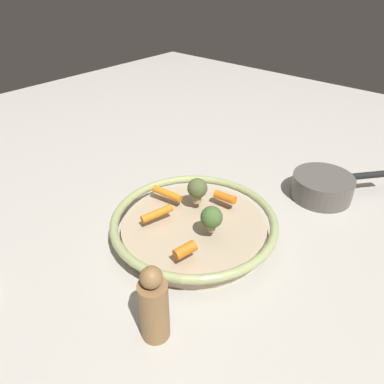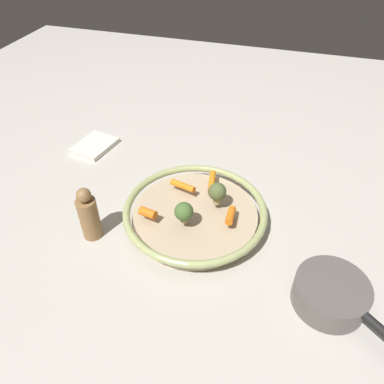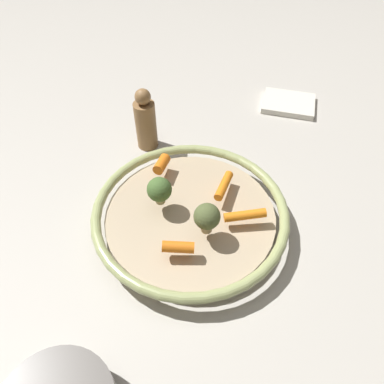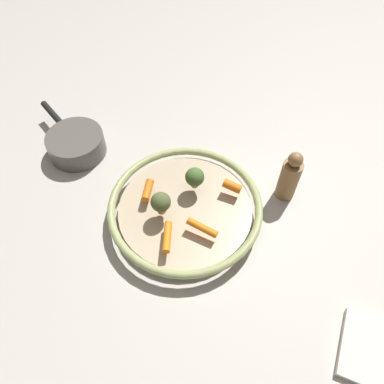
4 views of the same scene
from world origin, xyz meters
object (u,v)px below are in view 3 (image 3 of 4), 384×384
Objects in this scene: serving_bowl at (190,216)px; baby_carrot_center at (224,186)px; broccoli_floret_small at (207,217)px; pepper_mill at (146,122)px; baby_carrot_left at (162,164)px; baby_carrot_right at (178,247)px; dish_towel at (289,103)px; broccoli_floret_large at (159,190)px; baby_carrot_back at (245,215)px.

serving_bowl is 0.08m from baby_carrot_center.
pepper_mill reaches higher than broccoli_floret_small.
broccoli_floret_small is (-0.03, 0.04, 0.06)m from serving_bowl.
baby_carrot_left is at bearing -21.25° from baby_carrot_center.
baby_carrot_left reaches higher than baby_carrot_right.
baby_carrot_left is 0.29× the size of pepper_mill.
baby_carrot_right is 0.06m from broccoli_floret_small.
baby_carrot_right is 0.52m from dish_towel.
dish_towel is (-0.27, -0.37, -0.07)m from broccoli_floret_large.
baby_carrot_back is at bearing 130.72° from pepper_mill.
baby_carrot_back is at bearing 169.39° from broccoli_floret_large.
broccoli_floret_large is at bearing 19.27° from baby_carrot_center.
pepper_mill is 1.12× the size of dish_towel.
broccoli_floret_large is at bearing 95.19° from baby_carrot_left.
baby_carrot_right is 0.94× the size of broccoli_floret_large.
dish_towel is at bearing -107.34° from baby_carrot_back.
broccoli_floret_large is (0.04, -0.10, 0.02)m from baby_carrot_right.
baby_carrot_right is at bearing 45.23° from broccoli_floret_small.
baby_carrot_back is 0.30m from pepper_mill.
baby_carrot_center is at bearing -160.73° from broccoli_floret_large.
baby_carrot_center is at bearing 64.49° from dish_towel.
baby_carrot_left is 0.73× the size of broccoli_floret_small.
baby_carrot_center reaches higher than serving_bowl.
pepper_mill reaches higher than broccoli_floret_large.
baby_carrot_left reaches higher than serving_bowl.
broccoli_floret_small is at bearing 117.86° from pepper_mill.
serving_bowl is 0.09m from baby_carrot_right.
baby_carrot_left is at bearing -57.38° from serving_bowl.
broccoli_floret_small reaches higher than baby_carrot_right.
broccoli_floret_large reaches higher than baby_carrot_left.
baby_carrot_left is 0.60× the size of baby_carrot_center.
broccoli_floret_small is (-0.09, 0.14, 0.02)m from baby_carrot_left.
pepper_mill is (0.14, -0.26, -0.02)m from broccoli_floret_small.
broccoli_floret_large is at bearing -10.61° from baby_carrot_back.
dish_towel is at bearing -133.51° from baby_carrot_left.
dish_towel is (-0.23, -0.47, -0.05)m from baby_carrot_right.
serving_bowl is at bearing 40.70° from baby_carrot_center.
baby_carrot_left is 0.78× the size of broccoli_floret_large.
broccoli_floret_large is (0.05, -0.01, 0.05)m from serving_bowl.
baby_carrot_back is 1.25× the size of broccoli_floret_small.
baby_carrot_back is at bearing -155.85° from broccoli_floret_small.
pepper_mill reaches higher than baby_carrot_center.
pepper_mill is (0.05, -0.12, 0.00)m from baby_carrot_left.
baby_carrot_back is at bearing 169.77° from serving_bowl.
broccoli_floret_large is (0.14, -0.03, 0.02)m from baby_carrot_back.
baby_carrot_right reaches higher than baby_carrot_center.
pepper_mill is at bearing -72.44° from baby_carrot_right.
broccoli_floret_small is 0.29m from pepper_mill.
broccoli_floret_small is at bearing -134.77° from baby_carrot_right.
baby_carrot_center reaches higher than dish_towel.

